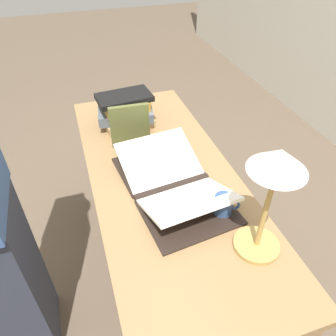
% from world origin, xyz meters
% --- Properties ---
extents(ground_plane, '(12.00, 12.00, 0.00)m').
position_xyz_m(ground_plane, '(0.00, 0.00, 0.00)').
color(ground_plane, brown).
extents(reading_desk, '(1.51, 0.61, 0.74)m').
position_xyz_m(reading_desk, '(0.00, 0.00, 0.63)').
color(reading_desk, '#937047').
rests_on(reading_desk, ground_plane).
extents(open_book, '(0.61, 0.40, 0.11)m').
position_xyz_m(open_book, '(0.10, 0.01, 0.77)').
color(open_book, black).
rests_on(open_book, reading_desk).
extents(book_stack_tall, '(0.25, 0.30, 0.17)m').
position_xyz_m(book_stack_tall, '(-0.45, -0.06, 0.82)').
color(book_stack_tall, tan).
rests_on(book_stack_tall, reading_desk).
extents(book_standing_upright, '(0.03, 0.18, 0.21)m').
position_xyz_m(book_standing_upright, '(-0.27, -0.08, 0.84)').
color(book_standing_upright, brown).
rests_on(book_standing_upright, reading_desk).
extents(reading_lamp, '(0.17, 0.17, 0.41)m').
position_xyz_m(reading_lamp, '(0.46, 0.19, 1.05)').
color(reading_lamp, tan).
rests_on(reading_lamp, reading_desk).
extents(coffee_mug, '(0.07, 0.10, 0.08)m').
position_xyz_m(coffee_mug, '(0.28, 0.15, 0.78)').
color(coffee_mug, '#335184').
rests_on(coffee_mug, reading_desk).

